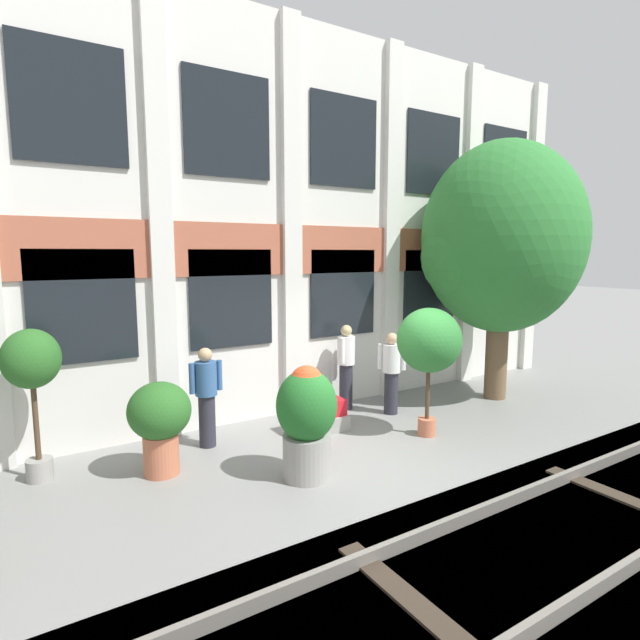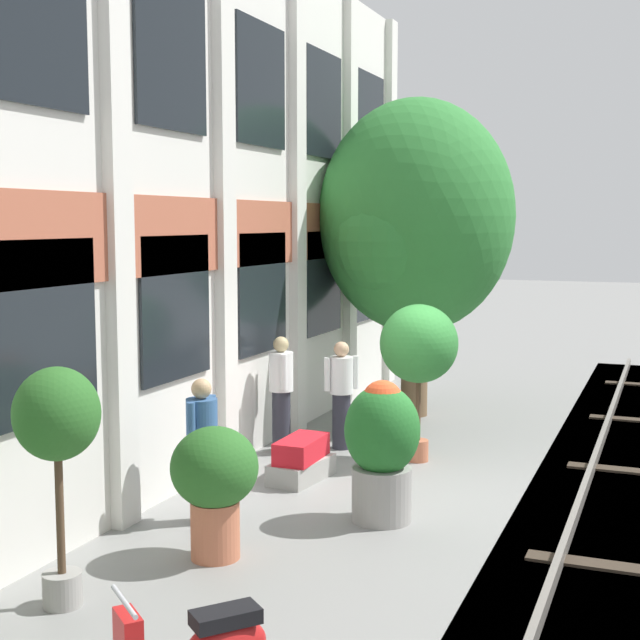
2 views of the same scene
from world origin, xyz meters
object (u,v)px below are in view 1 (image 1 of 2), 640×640
potted_plant_ribbed_drum (160,419)px  potted_plant_low_pan (32,368)px  potted_plant_glazed_jar (307,416)px  broadleaf_tree (502,243)px  resident_watching_tracks (391,371)px  potted_plant_square_trough (319,417)px  resident_by_doorway (346,364)px  potted_plant_terracotta_small (429,342)px  resident_near_plants (206,394)px

potted_plant_ribbed_drum → potted_plant_low_pan: (-1.44, 0.69, 0.76)m
potted_plant_ribbed_drum → potted_plant_glazed_jar: 2.02m
broadleaf_tree → resident_watching_tracks: size_ratio=3.38×
potted_plant_ribbed_drum → potted_plant_low_pan: 1.77m
resident_watching_tracks → potted_plant_ribbed_drum: bearing=-39.5°
potted_plant_ribbed_drum → resident_watching_tracks: bearing=4.4°
potted_plant_low_pan → potted_plant_square_trough: bearing=-6.0°
potted_plant_ribbed_drum → resident_by_doorway: bearing=15.0°
potted_plant_terracotta_small → potted_plant_low_pan: (-5.60, 1.56, -0.04)m
potted_plant_low_pan → resident_by_doorway: (5.28, 0.34, -0.66)m
potted_plant_low_pan → resident_watching_tracks: (5.84, -0.35, -0.72)m
potted_plant_glazed_jar → resident_watching_tracks: bearing=28.6°
potted_plant_ribbed_drum → potted_plant_square_trough: potted_plant_ribbed_drum is taller
potted_plant_ribbed_drum → potted_plant_square_trough: size_ratio=1.26×
broadleaf_tree → potted_plant_square_trough: 5.17m
potted_plant_glazed_jar → potted_plant_low_pan: bearing=149.1°
broadleaf_tree → potted_plant_low_pan: 8.58m
resident_near_plants → potted_plant_terracotta_small: bearing=66.5°
potted_plant_terracotta_small → resident_by_doorway: 2.05m
potted_plant_terracotta_small → resident_watching_tracks: potted_plant_terracotta_small is taller
resident_watching_tracks → potted_plant_square_trough: bearing=-40.9°
potted_plant_square_trough → resident_watching_tracks: resident_watching_tracks is taller
potted_plant_glazed_jar → resident_watching_tracks: size_ratio=1.00×
potted_plant_glazed_jar → resident_near_plants: resident_near_plants is taller
potted_plant_terracotta_small → broadleaf_tree: bearing=16.9°
broadleaf_tree → resident_near_plants: size_ratio=3.33×
broadleaf_tree → resident_by_doorway: broadleaf_tree is taller
potted_plant_glazed_jar → potted_plant_square_trough: potted_plant_glazed_jar is taller
broadleaf_tree → potted_plant_terracotta_small: (-2.78, -0.84, -1.65)m
potted_plant_ribbed_drum → potted_plant_low_pan: size_ratio=0.63×
potted_plant_square_trough → broadleaf_tree: bearing=-3.8°
potted_plant_low_pan → potted_plant_terracotta_small: bearing=-15.5°
potted_plant_low_pan → resident_by_doorway: bearing=3.7°
resident_near_plants → resident_by_doorway: bearing=98.8°
potted_plant_terracotta_small → potted_plant_low_pan: size_ratio=1.04×
potted_plant_terracotta_small → resident_by_doorway: size_ratio=1.29×
potted_plant_ribbed_drum → resident_watching_tracks: resident_watching_tracks is taller
potted_plant_square_trough → resident_near_plants: bearing=168.4°
potted_plant_square_trough → potted_plant_ribbed_drum: bearing=-174.7°
potted_plant_glazed_jar → potted_plant_low_pan: (-3.09, 1.85, 0.69)m
potted_plant_terracotta_small → potted_plant_ribbed_drum: bearing=168.2°
potted_plant_square_trough → resident_near_plants: (-1.85, 0.38, 0.59)m
potted_plant_square_trough → potted_plant_low_pan: potted_plant_low_pan is taller
potted_plant_terracotta_small → potted_plant_square_trough: size_ratio=2.09×
resident_watching_tracks → potted_plant_terracotta_small: bearing=35.0°
potted_plant_square_trough → resident_by_doorway: size_ratio=0.62×
potted_plant_square_trough → resident_watching_tracks: size_ratio=0.66×
potted_plant_terracotta_small → potted_plant_low_pan: 5.82m
potted_plant_terracotta_small → resident_near_plants: bearing=155.4°
potted_plant_ribbed_drum → potted_plant_terracotta_small: bearing=-11.8°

